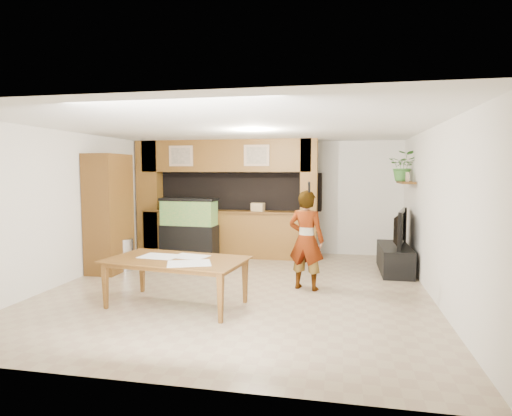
% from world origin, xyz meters
% --- Properties ---
extents(floor, '(6.50, 6.50, 0.00)m').
position_xyz_m(floor, '(0.00, 0.00, 0.00)').
color(floor, tan).
rests_on(floor, ground).
extents(ceiling, '(6.50, 6.50, 0.00)m').
position_xyz_m(ceiling, '(0.00, 0.00, 2.60)').
color(ceiling, white).
rests_on(ceiling, wall_back).
extents(wall_back, '(6.00, 0.00, 6.00)m').
position_xyz_m(wall_back, '(0.00, 3.25, 1.30)').
color(wall_back, silver).
rests_on(wall_back, floor).
extents(wall_left, '(0.00, 6.50, 6.50)m').
position_xyz_m(wall_left, '(-3.00, 0.00, 1.30)').
color(wall_left, silver).
rests_on(wall_left, floor).
extents(wall_right, '(0.00, 6.50, 6.50)m').
position_xyz_m(wall_right, '(3.00, 0.00, 1.30)').
color(wall_right, silver).
rests_on(wall_right, floor).
extents(partition, '(4.20, 0.99, 2.60)m').
position_xyz_m(partition, '(-0.95, 2.64, 1.31)').
color(partition, brown).
rests_on(partition, floor).
extents(wall_clock, '(0.05, 0.25, 0.25)m').
position_xyz_m(wall_clock, '(-2.97, 1.00, 1.90)').
color(wall_clock, black).
rests_on(wall_clock, wall_left).
extents(wall_shelf, '(0.25, 0.90, 0.04)m').
position_xyz_m(wall_shelf, '(2.85, 1.95, 1.70)').
color(wall_shelf, brown).
rests_on(wall_shelf, wall_right).
extents(pantry_cabinet, '(0.56, 0.92, 2.24)m').
position_xyz_m(pantry_cabinet, '(-2.70, 0.66, 1.12)').
color(pantry_cabinet, brown).
rests_on(pantry_cabinet, floor).
extents(trash_can, '(0.34, 0.34, 0.62)m').
position_xyz_m(trash_can, '(-2.47, 0.80, 0.31)').
color(trash_can, '#B2B2B7').
rests_on(trash_can, floor).
extents(aquarium, '(1.21, 0.46, 1.35)m').
position_xyz_m(aquarium, '(-1.57, 1.95, 0.66)').
color(aquarium, black).
rests_on(aquarium, floor).
extents(tv_stand, '(0.55, 1.49, 0.50)m').
position_xyz_m(tv_stand, '(2.65, 1.70, 0.25)').
color(tv_stand, black).
rests_on(tv_stand, floor).
extents(television, '(0.41, 1.22, 0.70)m').
position_xyz_m(television, '(2.65, 1.70, 0.85)').
color(television, black).
rests_on(television, tv_stand).
extents(photo_frame, '(0.05, 0.14, 0.18)m').
position_xyz_m(photo_frame, '(2.85, 1.78, 1.81)').
color(photo_frame, tan).
rests_on(photo_frame, wall_shelf).
extents(potted_plant, '(0.66, 0.61, 0.59)m').
position_xyz_m(potted_plant, '(2.82, 2.13, 2.02)').
color(potted_plant, '#366E2C').
rests_on(potted_plant, wall_shelf).
extents(person, '(0.67, 0.53, 1.62)m').
position_xyz_m(person, '(1.08, 0.15, 0.81)').
color(person, '#A38059').
rests_on(person, floor).
extents(microphone, '(0.04, 0.11, 0.17)m').
position_xyz_m(microphone, '(1.13, -0.01, 1.67)').
color(microphone, black).
rests_on(microphone, person).
extents(dining_table, '(2.07, 1.34, 0.68)m').
position_xyz_m(dining_table, '(-0.66, -1.12, 0.34)').
color(dining_table, brown).
rests_on(dining_table, floor).
extents(newspaper_a, '(0.68, 0.59, 0.01)m').
position_xyz_m(newspaper_a, '(-0.37, -1.35, 0.69)').
color(newspaper_a, silver).
rests_on(newspaper_a, dining_table).
extents(newspaper_b, '(0.58, 0.45, 0.01)m').
position_xyz_m(newspaper_b, '(-0.95, -0.99, 0.69)').
color(newspaper_b, silver).
rests_on(newspaper_b, dining_table).
extents(newspaper_c, '(0.56, 0.46, 0.01)m').
position_xyz_m(newspaper_c, '(-0.51, -0.92, 0.69)').
color(newspaper_c, silver).
rests_on(newspaper_c, dining_table).
extents(counter_box, '(0.30, 0.22, 0.18)m').
position_xyz_m(counter_box, '(-0.16, 2.45, 1.13)').
color(counter_box, tan).
rests_on(counter_box, partition).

